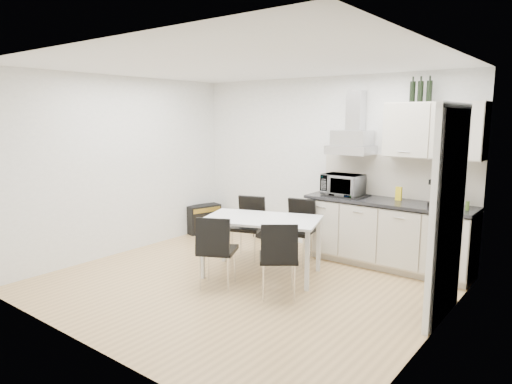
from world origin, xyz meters
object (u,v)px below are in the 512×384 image
kitchenette (391,207)px  chair_near_right (278,259)px  chair_far_right (296,232)px  chair_near_left (218,251)px  chair_far_left (247,228)px  dining_table (262,224)px  guitar_amp (204,219)px  floor_speaker (261,227)px

kitchenette → chair_near_right: kitchenette is taller
chair_far_right → chair_near_left: same height
kitchenette → chair_far_left: (-1.76, -0.87, -0.39)m
dining_table → chair_far_left: chair_far_left is taller
chair_far_right → guitar_amp: size_ratio=1.39×
kitchenette → chair_far_right: size_ratio=2.86×
chair_near_left → dining_table: bearing=48.8°
chair_near_left → guitar_amp: bearing=111.3°
chair_near_right → floor_speaker: size_ratio=2.60×
chair_near_left → chair_near_right: 0.77m
dining_table → floor_speaker: (-1.11, 1.47, -0.50)m
dining_table → guitar_amp: size_ratio=2.57×
kitchenette → dining_table: 1.77m
chair_near_left → floor_speaker: 2.33m
kitchenette → chair_far_left: kitchenette is taller
floor_speaker → kitchenette: bearing=8.9°
chair_far_right → guitar_amp: chair_far_right is taller
chair_near_left → chair_near_right: size_ratio=1.00×
chair_near_right → floor_speaker: 2.57m
chair_far_left → guitar_amp: 1.68m
chair_near_left → guitar_amp: 2.62m
dining_table → guitar_amp: dining_table is taller
chair_far_left → chair_far_right: same height
chair_far_right → chair_near_right: bearing=102.8°
chair_near_right → guitar_amp: 3.11m
chair_near_right → guitar_amp: size_ratio=1.39×
floor_speaker → chair_near_left: bearing=-52.9°
chair_far_left → chair_near_right: same height
dining_table → chair_near_left: bearing=-124.0°
guitar_amp → floor_speaker: guitar_amp is taller
chair_far_left → floor_speaker: 1.20m
guitar_amp → floor_speaker: size_ratio=1.87×
dining_table → guitar_amp: (-2.11, 1.10, -0.43)m
chair_far_right → kitchenette: bearing=-160.6°
dining_table → floor_speaker: 1.91m
chair_far_left → chair_far_right: size_ratio=1.00×
chair_far_left → floor_speaker: bearing=-81.0°
kitchenette → chair_far_left: 2.00m
guitar_amp → chair_far_right: bearing=4.8°
chair_far_right → chair_near_right: (0.48, -1.13, 0.00)m
dining_table → chair_far_right: chair_far_right is taller
kitchenette → chair_far_right: kitchenette is taller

